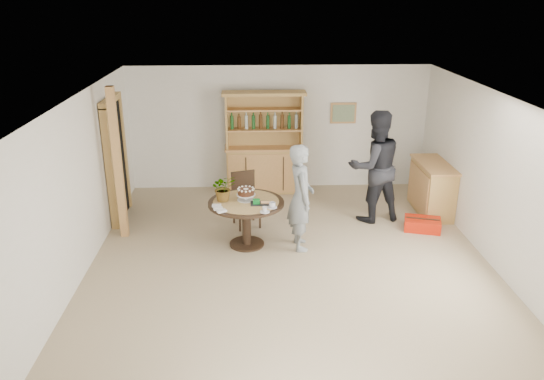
{
  "coord_description": "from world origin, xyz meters",
  "views": [
    {
      "loc": [
        -0.57,
        -6.96,
        3.86
      ],
      "look_at": [
        -0.26,
        0.48,
        1.05
      ],
      "focal_mm": 35.0,
      "sensor_mm": 36.0,
      "label": 1
    }
  ],
  "objects": [
    {
      "name": "flower_vase",
      "position": [
        -1.01,
        0.82,
        0.97
      ],
      "size": [
        0.47,
        0.44,
        0.42
      ],
      "primitive_type": "imported",
      "rotation": [
        0.0,
        0.0,
        0.35
      ],
      "color": "#3F7233",
      "rests_on": "dining_table"
    },
    {
      "name": "adult_person",
      "position": [
        1.58,
        1.71,
        0.99
      ],
      "size": [
        1.11,
        0.95,
        1.98
      ],
      "primitive_type": "imported",
      "rotation": [
        0.0,
        0.0,
        3.37
      ],
      "color": "black",
      "rests_on": "ground"
    },
    {
      "name": "sideboard",
      "position": [
        2.74,
        2.0,
        0.47
      ],
      "size": [
        0.54,
        1.26,
        0.94
      ],
      "color": "tan",
      "rests_on": "ground"
    },
    {
      "name": "coffee_cup_b",
      "position": [
        -0.38,
        0.32,
        0.79
      ],
      "size": [
        0.15,
        0.15,
        0.08
      ],
      "color": "silver",
      "rests_on": "dining_table"
    },
    {
      "name": "teen_boy",
      "position": [
        0.19,
        0.67,
        0.85
      ],
      "size": [
        0.46,
        0.65,
        1.7
      ],
      "primitive_type": "imported",
      "rotation": [
        0.0,
        0.0,
        1.66
      ],
      "color": "gray",
      "rests_on": "ground"
    },
    {
      "name": "pine_post",
      "position": [
        -2.7,
        1.2,
        1.25
      ],
      "size": [
        0.12,
        0.12,
        2.5
      ],
      "primitive_type": "cube",
      "color": "tan",
      "rests_on": "ground"
    },
    {
      "name": "gift_tray",
      "position": [
        -0.44,
        0.64,
        0.79
      ],
      "size": [
        0.3,
        0.2,
        0.08
      ],
      "color": "black",
      "rests_on": "dining_table"
    },
    {
      "name": "napkins",
      "position": [
        -1.07,
        0.45,
        0.77
      ],
      "size": [
        0.24,
        0.33,
        0.03
      ],
      "color": "white",
      "rests_on": "dining_table"
    },
    {
      "name": "ground",
      "position": [
        0.0,
        0.0,
        0.0
      ],
      "size": [
        7.0,
        7.0,
        0.0
      ],
      "primitive_type": "plane",
      "color": "tan",
      "rests_on": "ground"
    },
    {
      "name": "hutch",
      "position": [
        -0.3,
        3.24,
        0.69
      ],
      "size": [
        1.62,
        0.54,
        2.04
      ],
      "color": "tan",
      "rests_on": "ground"
    },
    {
      "name": "dining_chair",
      "position": [
        -0.68,
        1.59,
        0.54
      ],
      "size": [
        0.53,
        0.53,
        0.95
      ],
      "rotation": [
        0.0,
        0.0,
        0.31
      ],
      "color": "black",
      "rests_on": "ground"
    },
    {
      "name": "dining_table",
      "position": [
        -0.66,
        0.77,
        0.6
      ],
      "size": [
        1.2,
        1.2,
        0.76
      ],
      "color": "black",
      "rests_on": "ground"
    },
    {
      "name": "room_shell",
      "position": [
        0.0,
        0.01,
        1.74
      ],
      "size": [
        6.04,
        7.04,
        2.52
      ],
      "color": "white",
      "rests_on": "ground"
    },
    {
      "name": "birthday_cake",
      "position": [
        -0.66,
        0.82,
        0.88
      ],
      "size": [
        0.3,
        0.3,
        0.2
      ],
      "color": "white",
      "rests_on": "dining_table"
    },
    {
      "name": "red_suitcase",
      "position": [
        2.35,
        1.22,
        0.1
      ],
      "size": [
        0.69,
        0.55,
        0.21
      ],
      "rotation": [
        0.0,
        0.0,
        -0.28
      ],
      "color": "red",
      "rests_on": "ground"
    },
    {
      "name": "coffee_cup_a",
      "position": [
        -0.26,
        0.49,
        0.8
      ],
      "size": [
        0.15,
        0.15,
        0.09
      ],
      "color": "silver",
      "rests_on": "dining_table"
    },
    {
      "name": "doorway",
      "position": [
        -2.93,
        2.0,
        1.11
      ],
      "size": [
        0.13,
        1.1,
        2.18
      ],
      "color": "black",
      "rests_on": "ground"
    }
  ]
}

